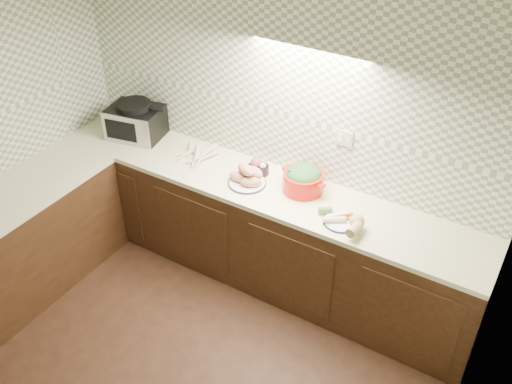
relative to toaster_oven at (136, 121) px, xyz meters
The scene contains 8 objects.
room 2.10m from the toaster_oven, 51.12° to the right, with size 3.60×3.60×2.60m.
counter 1.22m from the toaster_oven, 56.65° to the right, with size 3.60×3.60×0.90m.
toaster_oven is the anchor object (origin of this frame).
parsnip_pile 0.66m from the toaster_oven, ahead, with size 0.38×0.38×0.07m.
sweet_potato_plate 1.21m from the toaster_oven, ahead, with size 0.30×0.30×0.17m.
onion_bowl 1.20m from the toaster_oven, ahead, with size 0.17×0.17×0.13m.
dutch_oven 1.60m from the toaster_oven, ahead, with size 0.38×0.37×0.21m.
veg_plate 2.08m from the toaster_oven, ahead, with size 0.40×0.27×0.12m.
Camera 1 is at (1.84, -1.58, 3.40)m, focal length 40.00 mm.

